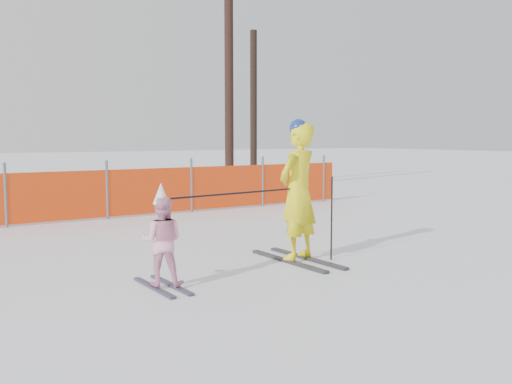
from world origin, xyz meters
TOP-DOWN VIEW (x-y plane):
  - ground at (0.00, 0.00)m, footprint 120.00×120.00m
  - adult at (0.62, 0.37)m, footprint 0.80×1.65m
  - child at (-1.56, 0.12)m, footprint 0.64×1.04m
  - ski_poles at (0.11, 0.22)m, footprint 2.52×0.24m
  - safety_fence at (-1.05, 5.85)m, footprint 14.33×0.06m
  - tree_trunks at (6.09, 10.55)m, footprint 2.31×1.91m

SIDE VIEW (x-z plane):
  - ground at x=0.00m, z-range 0.00..0.00m
  - child at x=-1.56m, z-range -0.05..1.16m
  - safety_fence at x=-1.05m, z-range -0.07..1.18m
  - ski_poles at x=0.11m, z-range 0.27..1.46m
  - adult at x=0.62m, z-range 0.00..1.99m
  - tree_trunks at x=6.09m, z-range -0.30..6.88m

